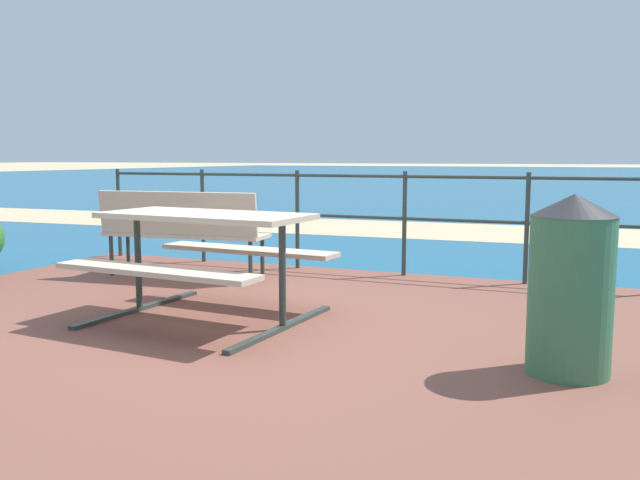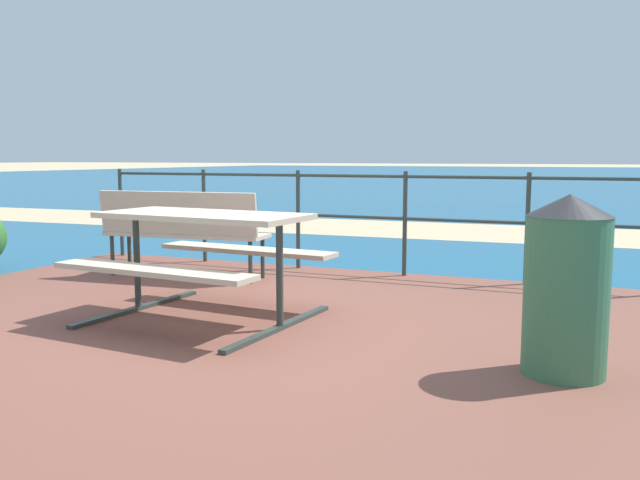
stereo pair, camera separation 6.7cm
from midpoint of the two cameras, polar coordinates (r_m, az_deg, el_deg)
ground_plane at (r=4.82m, az=-7.50°, el=-7.98°), size 240.00×240.00×0.00m
patio_paving at (r=4.82m, az=-7.51°, el=-7.64°), size 6.40×5.20×0.06m
sea_water at (r=44.09m, az=20.02°, el=5.06°), size 90.00×90.00×0.01m
beach_strip at (r=11.50m, az=10.96°, el=0.76°), size 54.06×4.67×0.01m
picnic_table at (r=4.93m, az=-9.54°, el=-0.05°), size 1.63×1.49×0.79m
park_bench at (r=6.68m, az=-11.45°, el=1.17°), size 1.71×0.58×0.86m
railing_fence at (r=6.92m, az=2.84°, el=2.66°), size 5.94×0.04×1.05m
trash_bin at (r=3.88m, az=20.75°, el=-3.62°), size 0.46×0.46×0.99m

